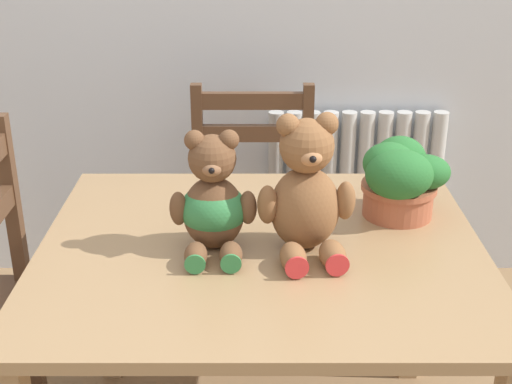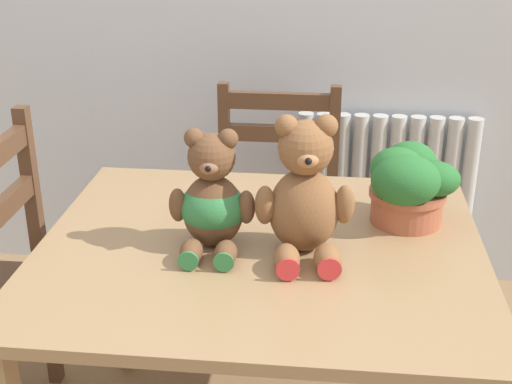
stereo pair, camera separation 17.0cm
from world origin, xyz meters
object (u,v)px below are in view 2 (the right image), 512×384
object	(u,v)px
teddy_bear_right	(305,196)
potted_plant	(408,183)
wooden_chair_behind	(275,208)
teddy_bear_left	(212,201)

from	to	relation	value
teddy_bear_right	potted_plant	xyz separation A→B (m)	(0.26, 0.19, -0.03)
wooden_chair_behind	potted_plant	distance (m)	0.81
wooden_chair_behind	teddy_bear_right	distance (m)	0.90
potted_plant	teddy_bear_right	bearing A→B (deg)	-144.26
teddy_bear_right	potted_plant	world-z (taller)	teddy_bear_right
teddy_bear_left	teddy_bear_right	bearing A→B (deg)	176.89
teddy_bear_left	wooden_chair_behind	bearing A→B (deg)	-98.43
wooden_chair_behind	teddy_bear_right	bearing A→B (deg)	99.50
teddy_bear_right	potted_plant	distance (m)	0.32
teddy_bear_right	potted_plant	size ratio (longest dim) A/B	1.44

